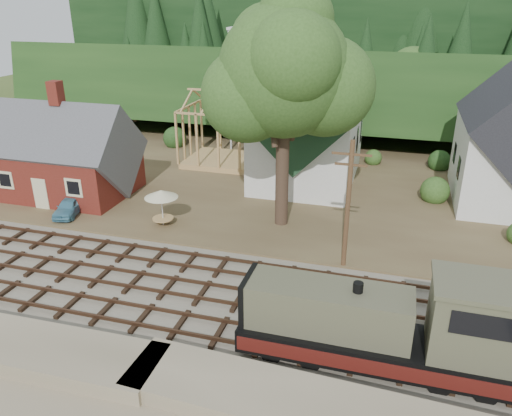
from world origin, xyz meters
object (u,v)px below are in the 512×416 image
(car_red, at_px, (507,190))
(patio_set, at_px, (161,195))
(locomotive, at_px, (389,328))
(car_blue, at_px, (69,206))
(car_green, at_px, (7,174))

(car_red, distance_m, patio_set, 27.22)
(locomotive, height_order, car_blue, locomotive)
(car_red, bearing_deg, patio_set, 118.05)
(locomotive, relative_size, car_blue, 3.25)
(locomotive, bearing_deg, car_red, 69.88)
(car_green, relative_size, patio_set, 1.51)
(car_blue, xyz_separation_m, patio_set, (7.42, 0.27, 1.59))
(locomotive, xyz_separation_m, patio_set, (-15.77, 10.42, 0.40))
(car_blue, bearing_deg, locomotive, -36.64)
(locomotive, distance_m, car_red, 24.39)
(locomotive, xyz_separation_m, car_green, (-32.78, 14.83, -1.16))
(car_green, bearing_deg, car_red, -80.64)
(car_blue, height_order, car_red, car_blue)
(locomotive, bearing_deg, car_green, 155.66)
(car_blue, height_order, patio_set, patio_set)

